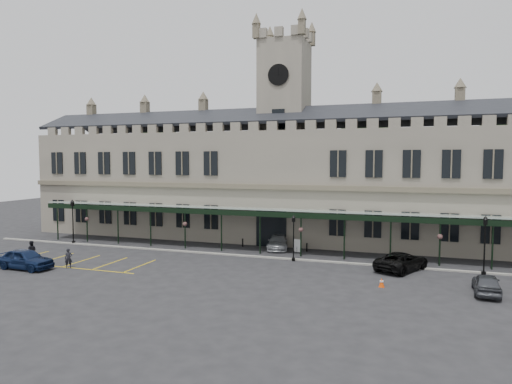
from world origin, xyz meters
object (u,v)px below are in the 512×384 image
(car_van, at_px, (402,261))
(car_left_a, at_px, (25,259))
(lamp_post_left, at_px, (73,218))
(person_b, at_px, (31,251))
(car_taxi, at_px, (278,242))
(traffic_cone, at_px, (382,283))
(person_a, at_px, (69,258))
(station_building, at_px, (284,182))
(lamp_post_mid, at_px, (294,234))
(sign_board, at_px, (297,246))
(car_right_a, at_px, (487,284))
(lamp_post_right, at_px, (485,240))
(clock_tower, at_px, (285,123))

(car_van, bearing_deg, car_left_a, 45.91)
(lamp_post_left, relative_size, person_b, 2.66)
(lamp_post_left, xyz_separation_m, car_taxi, (21.49, 4.42, -2.13))
(traffic_cone, height_order, person_a, person_a)
(traffic_cone, xyz_separation_m, car_left_a, (-28.12, -3.85, 0.52))
(station_building, distance_m, person_b, 26.42)
(station_building, height_order, car_taxi, station_building)
(lamp_post_mid, height_order, traffic_cone, lamp_post_mid)
(station_building, xyz_separation_m, sign_board, (3.17, -6.77, -5.86))
(sign_board, relative_size, car_right_a, 0.30)
(station_building, bearing_deg, lamp_post_right, -30.17)
(lamp_post_right, distance_m, person_b, 38.10)
(station_building, xyz_separation_m, traffic_cone, (11.75, -16.97, -6.15))
(car_left_a, xyz_separation_m, car_right_a, (34.86, 4.35, -0.15))
(lamp_post_right, bearing_deg, lamp_post_left, 178.90)
(lamp_post_mid, xyz_separation_m, car_left_a, (-20.20, -9.97, -1.61))
(car_right_a, bearing_deg, person_a, 8.37)
(lamp_post_mid, bearing_deg, station_building, 109.44)
(lamp_post_left, relative_size, traffic_cone, 7.41)
(lamp_post_left, distance_m, person_a, 11.83)
(station_building, bearing_deg, person_b, -135.11)
(station_building, relative_size, car_right_a, 14.72)
(lamp_post_left, height_order, person_b, lamp_post_left)
(clock_tower, xyz_separation_m, traffic_cone, (11.75, -17.05, -12.79))
(car_taxi, height_order, person_b, person_b)
(lamp_post_mid, distance_m, sign_board, 4.53)
(person_a, distance_m, person_b, 5.24)
(car_left_a, height_order, person_b, person_b)
(lamp_post_right, height_order, traffic_cone, lamp_post_right)
(person_a, relative_size, person_b, 0.91)
(person_a, bearing_deg, sign_board, -5.47)
(sign_board, relative_size, person_a, 0.76)
(car_van, bearing_deg, traffic_cone, 105.49)
(clock_tower, distance_m, car_taxi, 13.81)
(car_right_a, bearing_deg, person_b, 5.78)
(station_building, height_order, person_a, station_building)
(lamp_post_left, distance_m, car_van, 33.57)
(clock_tower, xyz_separation_m, car_right_a, (18.49, -16.56, -12.42))
(person_a, bearing_deg, lamp_post_right, -28.70)
(clock_tower, bearing_deg, car_taxi, -80.53)
(car_taxi, xyz_separation_m, person_b, (-19.30, -12.32, 0.19))
(station_building, relative_size, person_a, 36.84)
(lamp_post_right, relative_size, person_b, 2.60)
(car_taxi, bearing_deg, station_building, 87.56)
(lamp_post_right, xyz_separation_m, car_left_a, (-35.44, -9.73, -1.93))
(car_left_a, xyz_separation_m, person_b, (-1.93, 2.59, 0.06))
(clock_tower, bearing_deg, car_van, -41.36)
(car_taxi, bearing_deg, lamp_post_right, -28.04)
(car_right_a, distance_m, person_b, 36.84)
(sign_board, bearing_deg, station_building, 133.95)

